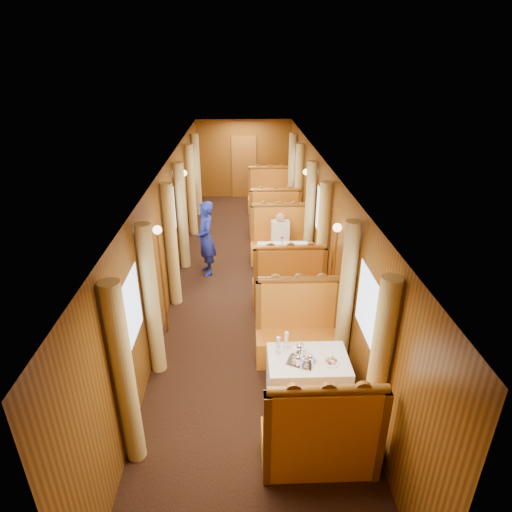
{
  "coord_description": "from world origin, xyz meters",
  "views": [
    {
      "loc": [
        -0.09,
        -7.93,
        4.33
      ],
      "look_at": [
        0.15,
        -0.99,
        1.05
      ],
      "focal_mm": 30.0,
      "sensor_mm": 36.0,
      "label": 1
    }
  ],
  "objects_px": {
    "passenger": "(280,234)",
    "fruit_plate": "(331,361)",
    "teapot_right": "(311,360)",
    "teapot_back": "(300,351)",
    "banquette_near_fwd": "(320,440)",
    "table_mid": "(283,265)",
    "teapot_left": "(298,362)",
    "banquette_near_aft": "(298,333)",
    "banquette_mid_aft": "(279,243)",
    "steward": "(206,239)",
    "rose_vase_mid": "(282,240)",
    "tea_tray": "(301,362)",
    "table_far": "(272,210)",
    "banquette_far_fwd": "(274,221)",
    "table_near": "(307,381)",
    "rose_vase_far": "(272,190)",
    "banquette_far_aft": "(269,197)",
    "banquette_mid_fwd": "(288,287)"
  },
  "relations": [
    {
      "from": "banquette_mid_fwd",
      "to": "table_far",
      "type": "relative_size",
      "value": 1.28
    },
    {
      "from": "banquette_mid_fwd",
      "to": "banquette_far_aft",
      "type": "height_order",
      "value": "same"
    },
    {
      "from": "table_mid",
      "to": "table_far",
      "type": "height_order",
      "value": "same"
    },
    {
      "from": "table_mid",
      "to": "teapot_left",
      "type": "distance_m",
      "value": 3.67
    },
    {
      "from": "banquette_far_fwd",
      "to": "rose_vase_mid",
      "type": "xyz_separation_m",
      "value": [
        -0.04,
        -2.47,
        0.5
      ]
    },
    {
      "from": "teapot_right",
      "to": "teapot_back",
      "type": "distance_m",
      "value": 0.21
    },
    {
      "from": "table_near",
      "to": "banquette_near_aft",
      "type": "bearing_deg",
      "value": 90.0
    },
    {
      "from": "banquette_near_fwd",
      "to": "teapot_right",
      "type": "relative_size",
      "value": 9.52
    },
    {
      "from": "banquette_near_aft",
      "to": "banquette_mid_aft",
      "type": "relative_size",
      "value": 1.0
    },
    {
      "from": "table_far",
      "to": "banquette_far_aft",
      "type": "height_order",
      "value": "banquette_far_aft"
    },
    {
      "from": "banquette_near_aft",
      "to": "tea_tray",
      "type": "height_order",
      "value": "banquette_near_aft"
    },
    {
      "from": "table_far",
      "to": "banquette_mid_fwd",
      "type": "bearing_deg",
      "value": -90.0
    },
    {
      "from": "teapot_back",
      "to": "passenger",
      "type": "height_order",
      "value": "passenger"
    },
    {
      "from": "banquette_near_fwd",
      "to": "teapot_back",
      "type": "relative_size",
      "value": 7.63
    },
    {
      "from": "tea_tray",
      "to": "rose_vase_mid",
      "type": "xyz_separation_m",
      "value": [
        0.08,
        3.59,
        0.17
      ]
    },
    {
      "from": "banquette_near_fwd",
      "to": "passenger",
      "type": "distance_m",
      "value": 5.33
    },
    {
      "from": "table_mid",
      "to": "teapot_right",
      "type": "relative_size",
      "value": 7.46
    },
    {
      "from": "table_near",
      "to": "rose_vase_far",
      "type": "distance_m",
      "value": 7.04
    },
    {
      "from": "table_far",
      "to": "banquette_far_aft",
      "type": "relative_size",
      "value": 0.78
    },
    {
      "from": "teapot_back",
      "to": "steward",
      "type": "distance_m",
      "value": 4.13
    },
    {
      "from": "banquette_far_aft",
      "to": "teapot_left",
      "type": "relative_size",
      "value": 8.48
    },
    {
      "from": "teapot_back",
      "to": "banquette_near_fwd",
      "type": "bearing_deg",
      "value": -68.08
    },
    {
      "from": "teapot_right",
      "to": "fruit_plate",
      "type": "bearing_deg",
      "value": 24.63
    },
    {
      "from": "banquette_far_aft",
      "to": "rose_vase_mid",
      "type": "distance_m",
      "value": 4.53
    },
    {
      "from": "banquette_mid_fwd",
      "to": "teapot_right",
      "type": "bearing_deg",
      "value": -89.83
    },
    {
      "from": "teapot_left",
      "to": "rose_vase_far",
      "type": "xyz_separation_m",
      "value": [
        0.17,
        7.16,
        0.11
      ]
    },
    {
      "from": "table_near",
      "to": "banquette_mid_fwd",
      "type": "distance_m",
      "value": 2.49
    },
    {
      "from": "passenger",
      "to": "fruit_plate",
      "type": "bearing_deg",
      "value": -86.41
    },
    {
      "from": "banquette_near_aft",
      "to": "passenger",
      "type": "distance_m",
      "value": 3.31
    },
    {
      "from": "rose_vase_far",
      "to": "teapot_back",
      "type": "bearing_deg",
      "value": -90.99
    },
    {
      "from": "banquette_mid_fwd",
      "to": "banquette_far_fwd",
      "type": "relative_size",
      "value": 1.0
    },
    {
      "from": "tea_tray",
      "to": "rose_vase_mid",
      "type": "distance_m",
      "value": 3.6
    },
    {
      "from": "table_mid",
      "to": "fruit_plate",
      "type": "height_order",
      "value": "fruit_plate"
    },
    {
      "from": "banquette_far_fwd",
      "to": "teapot_back",
      "type": "height_order",
      "value": "banquette_far_fwd"
    },
    {
      "from": "banquette_far_fwd",
      "to": "rose_vase_mid",
      "type": "relative_size",
      "value": 3.72
    },
    {
      "from": "teapot_back",
      "to": "rose_vase_mid",
      "type": "xyz_separation_m",
      "value": [
        0.07,
        3.44,
        0.11
      ]
    },
    {
      "from": "banquette_mid_aft",
      "to": "table_far",
      "type": "xyz_separation_m",
      "value": [
        0.0,
        2.49,
        -0.05
      ]
    },
    {
      "from": "table_near",
      "to": "teapot_back",
      "type": "height_order",
      "value": "teapot_back"
    },
    {
      "from": "table_far",
      "to": "rose_vase_far",
      "type": "bearing_deg",
      "value": 63.1
    },
    {
      "from": "banquette_near_aft",
      "to": "banquette_far_aft",
      "type": "bearing_deg",
      "value": 90.0
    },
    {
      "from": "banquette_near_aft",
      "to": "banquette_mid_aft",
      "type": "distance_m",
      "value": 3.5
    },
    {
      "from": "teapot_right",
      "to": "fruit_plate",
      "type": "height_order",
      "value": "teapot_right"
    },
    {
      "from": "table_near",
      "to": "banquette_far_fwd",
      "type": "distance_m",
      "value": 5.99
    },
    {
      "from": "banquette_mid_aft",
      "to": "rose_vase_far",
      "type": "height_order",
      "value": "banquette_mid_aft"
    },
    {
      "from": "banquette_near_aft",
      "to": "banquette_mid_fwd",
      "type": "height_order",
      "value": "same"
    },
    {
      "from": "teapot_back",
      "to": "rose_vase_far",
      "type": "relative_size",
      "value": 0.49
    },
    {
      "from": "banquette_far_aft",
      "to": "fruit_plate",
      "type": "xyz_separation_m",
      "value": [
        0.28,
        -8.11,
        0.35
      ]
    },
    {
      "from": "teapot_back",
      "to": "banquette_near_aft",
      "type": "bearing_deg",
      "value": 99.59
    },
    {
      "from": "banquette_far_fwd",
      "to": "passenger",
      "type": "bearing_deg",
      "value": -90.0
    },
    {
      "from": "banquette_near_fwd",
      "to": "tea_tray",
      "type": "height_order",
      "value": "banquette_near_fwd"
    }
  ]
}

